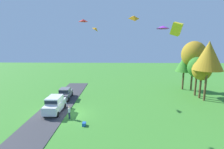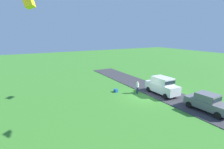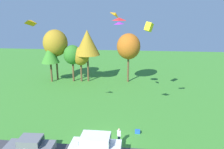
{
  "view_description": "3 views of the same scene",
  "coord_description": "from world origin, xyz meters",
  "px_view_note": "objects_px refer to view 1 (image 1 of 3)",
  "views": [
    {
      "loc": [
        22.53,
        6.13,
        9.8
      ],
      "look_at": [
        1.46,
        5.6,
        5.85
      ],
      "focal_mm": 28.0,
      "sensor_mm": 36.0,
      "label": 1
    },
    {
      "loc": [
        -16.29,
        13.95,
        7.88
      ],
      "look_at": [
        -0.12,
        4.88,
        3.49
      ],
      "focal_mm": 28.0,
      "sensor_mm": 36.0,
      "label": 2
    },
    {
      "loc": [
        2.89,
        -19.46,
        12.72
      ],
      "look_at": [
        0.13,
        5.92,
        5.68
      ],
      "focal_mm": 35.0,
      "sensor_mm": 36.0,
      "label": 3
    }
  ],
  "objects_px": {
    "person_beside_suv": "(69,112)",
    "tree_left_of_center": "(194,54)",
    "cooler_box": "(84,124)",
    "kite_diamond_low_drifter": "(83,20)",
    "tree_right_of_center": "(202,70)",
    "kite_delta_over_trees": "(163,27)",
    "car_sedan_far_end": "(65,93)",
    "tree_center_back": "(184,63)",
    "kite_diamond_trailing_tail": "(134,17)",
    "car_suv_by_flagpole": "(55,104)",
    "tree_far_left": "(197,67)",
    "kite_diamond_topmost": "(96,29)",
    "kite_box_high_left": "(176,29)",
    "tree_lone_near": "(208,56)"
  },
  "relations": [
    {
      "from": "tree_lone_near",
      "to": "kite_diamond_trailing_tail",
      "type": "distance_m",
      "value": 15.28
    },
    {
      "from": "tree_left_of_center",
      "to": "kite_box_high_left",
      "type": "distance_m",
      "value": 20.01
    },
    {
      "from": "car_suv_by_flagpole",
      "to": "person_beside_suv",
      "type": "relative_size",
      "value": 2.7
    },
    {
      "from": "tree_lone_near",
      "to": "tree_right_of_center",
      "type": "bearing_deg",
      "value": -171.98
    },
    {
      "from": "kite_diamond_topmost",
      "to": "kite_delta_over_trees",
      "type": "distance_m",
      "value": 12.37
    },
    {
      "from": "car_suv_by_flagpole",
      "to": "kite_delta_over_trees",
      "type": "relative_size",
      "value": 3.0
    },
    {
      "from": "car_suv_by_flagpole",
      "to": "kite_box_high_left",
      "type": "distance_m",
      "value": 18.2
    },
    {
      "from": "car_sedan_far_end",
      "to": "tree_left_of_center",
      "type": "height_order",
      "value": "tree_left_of_center"
    },
    {
      "from": "person_beside_suv",
      "to": "kite_box_high_left",
      "type": "relative_size",
      "value": 1.45
    },
    {
      "from": "person_beside_suv",
      "to": "tree_left_of_center",
      "type": "bearing_deg",
      "value": 123.35
    },
    {
      "from": "kite_diamond_low_drifter",
      "to": "car_sedan_far_end",
      "type": "bearing_deg",
      "value": -147.33
    },
    {
      "from": "tree_center_back",
      "to": "tree_far_left",
      "type": "bearing_deg",
      "value": 10.53
    },
    {
      "from": "car_sedan_far_end",
      "to": "tree_center_back",
      "type": "distance_m",
      "value": 24.17
    },
    {
      "from": "kite_diamond_trailing_tail",
      "to": "kite_diamond_low_drifter",
      "type": "bearing_deg",
      "value": -81.78
    },
    {
      "from": "car_sedan_far_end",
      "to": "car_suv_by_flagpole",
      "type": "relative_size",
      "value": 0.97
    },
    {
      "from": "cooler_box",
      "to": "kite_delta_over_trees",
      "type": "bearing_deg",
      "value": 106.95
    },
    {
      "from": "kite_delta_over_trees",
      "to": "tree_far_left",
      "type": "bearing_deg",
      "value": 136.8
    },
    {
      "from": "kite_diamond_trailing_tail",
      "to": "tree_center_back",
      "type": "bearing_deg",
      "value": 139.22
    },
    {
      "from": "tree_right_of_center",
      "to": "cooler_box",
      "type": "relative_size",
      "value": 12.11
    },
    {
      "from": "person_beside_suv",
      "to": "tree_far_left",
      "type": "bearing_deg",
      "value": 117.1
    },
    {
      "from": "kite_diamond_topmost",
      "to": "kite_delta_over_trees",
      "type": "height_order",
      "value": "kite_diamond_topmost"
    },
    {
      "from": "cooler_box",
      "to": "kite_diamond_low_drifter",
      "type": "relative_size",
      "value": 0.54
    },
    {
      "from": "tree_lone_near",
      "to": "kite_delta_over_trees",
      "type": "xyz_separation_m",
      "value": [
        6.69,
        -9.29,
        3.98
      ]
    },
    {
      "from": "car_sedan_far_end",
      "to": "tree_far_left",
      "type": "distance_m",
      "value": 24.06
    },
    {
      "from": "car_sedan_far_end",
      "to": "cooler_box",
      "type": "bearing_deg",
      "value": 27.36
    },
    {
      "from": "kite_delta_over_trees",
      "to": "tree_center_back",
      "type": "bearing_deg",
      "value": 149.05
    },
    {
      "from": "car_suv_by_flagpole",
      "to": "kite_box_high_left",
      "type": "height_order",
      "value": "kite_box_high_left"
    },
    {
      "from": "tree_center_back",
      "to": "kite_box_high_left",
      "type": "distance_m",
      "value": 20.37
    },
    {
      "from": "car_suv_by_flagpole",
      "to": "kite_diamond_topmost",
      "type": "relative_size",
      "value": 4.4
    },
    {
      "from": "tree_right_of_center",
      "to": "tree_left_of_center",
      "type": "bearing_deg",
      "value": 173.1
    },
    {
      "from": "cooler_box",
      "to": "kite_diamond_topmost",
      "type": "relative_size",
      "value": 0.53
    },
    {
      "from": "tree_center_back",
      "to": "cooler_box",
      "type": "height_order",
      "value": "tree_center_back"
    },
    {
      "from": "tree_left_of_center",
      "to": "kite_diamond_trailing_tail",
      "type": "xyz_separation_m",
      "value": [
        12.96,
        -13.22,
        5.39
      ]
    },
    {
      "from": "cooler_box",
      "to": "kite_box_high_left",
      "type": "xyz_separation_m",
      "value": [
        1.28,
        9.72,
        10.84
      ]
    },
    {
      "from": "kite_diamond_low_drifter",
      "to": "tree_left_of_center",
      "type": "bearing_deg",
      "value": 125.64
    },
    {
      "from": "car_sedan_far_end",
      "to": "kite_box_high_left",
      "type": "xyz_separation_m",
      "value": [
        11.14,
        14.82,
        10.0
      ]
    },
    {
      "from": "person_beside_suv",
      "to": "kite_diamond_topmost",
      "type": "height_order",
      "value": "kite_diamond_topmost"
    },
    {
      "from": "tree_center_back",
      "to": "kite_diamond_topmost",
      "type": "distance_m",
      "value": 19.27
    },
    {
      "from": "car_sedan_far_end",
      "to": "kite_delta_over_trees",
      "type": "height_order",
      "value": "kite_delta_over_trees"
    },
    {
      "from": "person_beside_suv",
      "to": "tree_center_back",
      "type": "bearing_deg",
      "value": 126.49
    },
    {
      "from": "tree_left_of_center",
      "to": "kite_delta_over_trees",
      "type": "relative_size",
      "value": 6.49
    },
    {
      "from": "cooler_box",
      "to": "kite_box_high_left",
      "type": "distance_m",
      "value": 14.62
    },
    {
      "from": "kite_diamond_topmost",
      "to": "car_suv_by_flagpole",
      "type": "bearing_deg",
      "value": -34.58
    },
    {
      "from": "cooler_box",
      "to": "kite_box_high_left",
      "type": "relative_size",
      "value": 0.48
    },
    {
      "from": "tree_center_back",
      "to": "tree_left_of_center",
      "type": "bearing_deg",
      "value": 66.23
    },
    {
      "from": "kite_delta_over_trees",
      "to": "kite_diamond_trailing_tail",
      "type": "height_order",
      "value": "kite_diamond_trailing_tail"
    },
    {
      "from": "tree_left_of_center",
      "to": "kite_delta_over_trees",
      "type": "bearing_deg",
      "value": -36.59
    },
    {
      "from": "cooler_box",
      "to": "kite_diamond_low_drifter",
      "type": "bearing_deg",
      "value": -176.09
    },
    {
      "from": "tree_right_of_center",
      "to": "kite_delta_over_trees",
      "type": "relative_size",
      "value": 4.42
    },
    {
      "from": "kite_diamond_low_drifter",
      "to": "kite_diamond_trailing_tail",
      "type": "bearing_deg",
      "value": 98.22
    }
  ]
}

